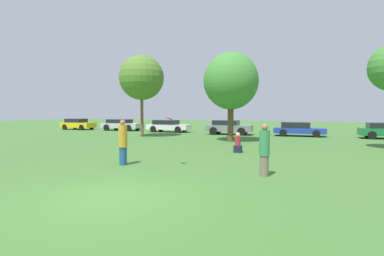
% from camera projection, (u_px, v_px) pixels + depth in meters
% --- Properties ---
extents(ground_plane, '(120.00, 120.00, 0.00)m').
position_uv_depth(ground_plane, '(109.00, 197.00, 7.23)').
color(ground_plane, '#3D6B2D').
extents(person_thrower, '(0.35, 0.35, 1.81)m').
position_uv_depth(person_thrower, '(123.00, 142.00, 11.56)').
color(person_thrower, navy).
rests_on(person_thrower, ground).
extents(person_catcher, '(0.34, 0.34, 1.74)m').
position_uv_depth(person_catcher, '(264.00, 150.00, 9.52)').
color(person_catcher, '#726651').
rests_on(person_catcher, ground).
extents(frisbee, '(0.30, 0.27, 0.17)m').
position_uv_depth(frisbee, '(169.00, 119.00, 11.09)').
color(frisbee, '#F21E72').
extents(bystander_sitting, '(0.39, 0.33, 1.05)m').
position_uv_depth(bystander_sitting, '(238.00, 144.00, 15.07)').
color(bystander_sitting, '#191E33').
rests_on(bystander_sitting, ground).
extents(tree_0, '(3.74, 3.74, 6.83)m').
position_uv_depth(tree_0, '(142.00, 78.00, 24.16)').
color(tree_0, brown).
rests_on(tree_0, ground).
extents(tree_1, '(3.87, 3.87, 6.31)m').
position_uv_depth(tree_1, '(231.00, 81.00, 20.46)').
color(tree_1, brown).
rests_on(tree_1, ground).
extents(parked_car_yellow, '(4.01, 2.02, 1.28)m').
position_uv_depth(parked_car_yellow, '(78.00, 124.00, 34.20)').
color(parked_car_yellow, gold).
rests_on(parked_car_yellow, ground).
extents(parked_car_silver, '(4.67, 2.20, 1.26)m').
position_uv_depth(parked_car_silver, '(121.00, 124.00, 32.52)').
color(parked_car_silver, '#B2B2B7').
rests_on(parked_car_silver, ground).
extents(parked_car_white, '(4.54, 2.05, 1.24)m').
position_uv_depth(parked_car_white, '(168.00, 126.00, 30.11)').
color(parked_car_white, silver).
rests_on(parked_car_white, ground).
extents(parked_car_grey, '(4.24, 2.13, 1.32)m').
position_uv_depth(parked_car_grey, '(228.00, 127.00, 26.89)').
color(parked_car_grey, slate).
rests_on(parked_car_grey, ground).
extents(parked_car_blue, '(4.30, 2.06, 1.21)m').
position_uv_depth(parked_car_blue, '(298.00, 129.00, 25.06)').
color(parked_car_blue, '#1E389E').
rests_on(parked_car_blue, ground).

